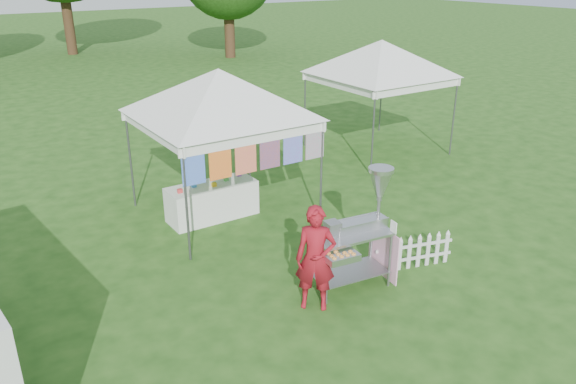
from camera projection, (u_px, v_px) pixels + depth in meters
ground at (326, 288)px, 9.00m from camera, size 120.00×120.00×0.00m
canopy_main at (218, 69)px, 10.57m from camera, size 4.24×4.24×3.45m
canopy_right at (382, 40)px, 14.54m from camera, size 4.24×4.24×3.45m
donut_cart at (363, 220)px, 8.70m from camera, size 1.48×0.92×1.94m
vendor at (316, 259)px, 8.23m from camera, size 0.71×0.69×1.64m
picket_fence at (414, 253)px, 9.51m from camera, size 1.39×0.42×0.56m
display_table at (212, 201)px, 11.38m from camera, size 1.80×0.70×0.72m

